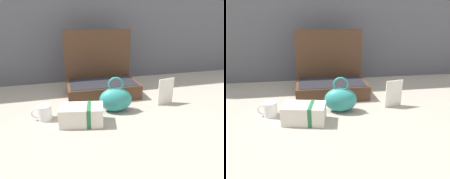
% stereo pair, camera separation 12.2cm
% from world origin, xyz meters
% --- Properties ---
extents(ground_plane, '(6.00, 6.00, 0.00)m').
position_xyz_m(ground_plane, '(0.00, 0.00, 0.00)').
color(ground_plane, '#9E9384').
extents(open_suitcase, '(0.48, 0.30, 0.44)m').
position_xyz_m(open_suitcase, '(-0.03, 0.21, 0.10)').
color(open_suitcase, '#4C301E').
rests_on(open_suitcase, ground_plane).
extents(teal_pouch_handbag, '(0.20, 0.14, 0.21)m').
position_xyz_m(teal_pouch_handbag, '(-0.01, -0.08, 0.07)').
color(teal_pouch_handbag, teal).
rests_on(teal_pouch_handbag, ground_plane).
extents(cream_toiletry_bag, '(0.24, 0.16, 0.10)m').
position_xyz_m(cream_toiletry_bag, '(-0.22, -0.18, 0.05)').
color(cream_toiletry_bag, silver).
rests_on(cream_toiletry_bag, ground_plane).
extents(coffee_mug, '(0.11, 0.07, 0.08)m').
position_xyz_m(coffee_mug, '(-0.41, -0.08, 0.04)').
color(coffee_mug, silver).
rests_on(coffee_mug, ground_plane).
extents(info_card_left, '(0.11, 0.03, 0.17)m').
position_xyz_m(info_card_left, '(0.32, -0.06, 0.08)').
color(info_card_left, white).
rests_on(info_card_left, ground_plane).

